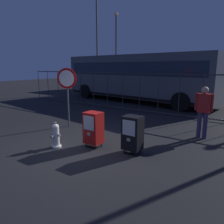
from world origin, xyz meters
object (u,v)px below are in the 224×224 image
at_px(stop_sign, 67,85).
at_px(pedestrian, 203,109).
at_px(newspaper_box_primary, 133,133).
at_px(street_light_far_left, 97,35).
at_px(newspaper_box_secondary, 93,128).
at_px(street_light_far_right, 116,48).
at_px(bus_far, 132,73).
at_px(bus_near, 137,75).
at_px(fire_hydrant, 56,136).

relative_size(stop_sign, pedestrian, 1.34).
bearing_deg(newspaper_box_primary, street_light_far_left, 132.06).
xyz_separation_m(stop_sign, street_light_far_left, (-5.97, 9.38, 3.27)).
bearing_deg(street_light_far_left, newspaper_box_primary, -47.94).
height_order(newspaper_box_secondary, pedestrian, pedestrian).
height_order(newspaper_box_secondary, street_light_far_left, street_light_far_left).
bearing_deg(street_light_far_right, stop_sign, -66.39).
bearing_deg(street_light_far_left, bus_far, 47.72).
bearing_deg(bus_near, pedestrian, -38.75).
distance_m(bus_near, bus_far, 5.61).
relative_size(pedestrian, bus_near, 0.16).
relative_size(stop_sign, street_light_far_left, 0.26).
distance_m(newspaper_box_secondary, stop_sign, 2.68).
bearing_deg(street_light_far_right, bus_near, -38.53).
relative_size(bus_near, street_light_far_left, 1.25).
bearing_deg(stop_sign, bus_far, 108.11).
bearing_deg(newspaper_box_secondary, street_light_far_left, 127.75).
height_order(newspaper_box_primary, pedestrian, pedestrian).
xyz_separation_m(bus_far, street_light_far_left, (-2.13, -2.34, 3.16)).
xyz_separation_m(fire_hydrant, street_light_far_right, (-5.58, 11.52, 3.46)).
xyz_separation_m(newspaper_box_primary, bus_near, (-4.16, 7.93, 1.14)).
distance_m(fire_hydrant, stop_sign, 2.56).
relative_size(pedestrian, bus_far, 0.16).
distance_m(newspaper_box_secondary, bus_near, 8.75).
xyz_separation_m(fire_hydrant, newspaper_box_secondary, (0.86, 0.64, 0.22)).
distance_m(pedestrian, bus_near, 7.77).
bearing_deg(pedestrian, newspaper_box_secondary, -132.61).
bearing_deg(fire_hydrant, bus_near, 103.71).
relative_size(fire_hydrant, newspaper_box_primary, 0.73).
bearing_deg(pedestrian, bus_near, 134.12).
xyz_separation_m(fire_hydrant, newspaper_box_primary, (2.01, 0.85, 0.22)).
bearing_deg(pedestrian, bus_far, 129.26).
relative_size(fire_hydrant, pedestrian, 0.45).
height_order(stop_sign, bus_far, bus_far).
bearing_deg(newspaper_box_secondary, street_light_far_right, 120.62).
relative_size(bus_far, street_light_far_left, 1.23).
xyz_separation_m(bus_near, street_light_far_left, (-5.15, 2.39, 3.16)).
bearing_deg(pedestrian, street_light_far_left, 143.00).
bearing_deg(newspaper_box_primary, fire_hydrant, -157.03).
height_order(fire_hydrant, bus_near, bus_near).
relative_size(newspaper_box_secondary, bus_far, 0.10).
height_order(bus_near, street_light_far_left, street_light_far_left).
bearing_deg(street_light_far_right, fire_hydrant, -64.15).
height_order(fire_hydrant, bus_far, bus_far).
bearing_deg(fire_hydrant, street_light_far_right, 115.85).
height_order(stop_sign, street_light_far_right, street_light_far_right).
bearing_deg(stop_sign, street_light_far_right, 113.61).
height_order(fire_hydrant, newspaper_box_secondary, newspaper_box_secondary).
distance_m(pedestrian, bus_far, 13.30).
bearing_deg(stop_sign, newspaper_box_primary, -15.67).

